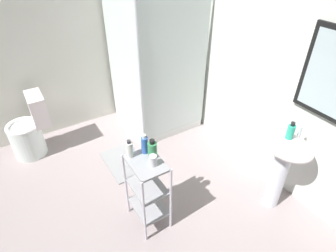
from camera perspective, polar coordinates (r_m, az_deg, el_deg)
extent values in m
cube|color=gray|center=(2.86, -12.23, -19.46)|extent=(4.20, 4.20, 0.02)
cube|color=silver|center=(2.94, 20.47, 12.50)|extent=(4.20, 0.10, 2.50)
cube|color=silver|center=(2.51, 31.05, 8.57)|extent=(0.48, 0.01, 0.64)
cube|color=silver|center=(3.67, -25.86, 15.63)|extent=(0.10, 4.20, 2.50)
cube|color=white|center=(4.06, -2.20, 1.97)|extent=(0.90, 0.90, 0.10)
cube|color=silver|center=(3.42, -9.32, 13.77)|extent=(0.90, 0.02, 1.90)
cube|color=silver|center=(3.25, 1.46, 12.98)|extent=(0.02, 0.90, 1.90)
cylinder|color=silver|center=(3.04, -5.82, 11.21)|extent=(0.04, 0.04, 1.90)
cylinder|color=silver|center=(4.03, -2.21, 2.59)|extent=(0.08, 0.08, 0.00)
cylinder|color=white|center=(2.90, 21.38, -10.02)|extent=(0.15, 0.15, 0.68)
ellipsoid|color=white|center=(2.64, 23.25, -3.81)|extent=(0.46, 0.37, 0.13)
cylinder|color=silver|center=(2.67, 25.40, -0.97)|extent=(0.03, 0.03, 0.10)
cylinder|color=white|center=(3.77, -26.79, -2.64)|extent=(0.37, 0.37, 0.40)
torus|color=white|center=(3.65, -27.68, 0.02)|extent=(0.37, 0.37, 0.04)
cube|color=white|center=(3.57, -25.11, 3.22)|extent=(0.35, 0.17, 0.36)
cylinder|color=silver|center=(2.64, -8.60, -11.92)|extent=(0.02, 0.02, 0.74)
cylinder|color=silver|center=(2.42, -4.89, -17.38)|extent=(0.02, 0.02, 0.74)
cylinder|color=silver|center=(2.71, -3.54, -9.89)|extent=(0.02, 0.02, 0.74)
cylinder|color=silver|center=(2.50, 0.58, -14.93)|extent=(0.02, 0.02, 0.74)
cube|color=#99999E|center=(2.71, -3.99, -16.06)|extent=(0.36, 0.26, 0.02)
cube|color=#99999E|center=(2.50, -4.24, -12.22)|extent=(0.36, 0.26, 0.02)
cube|color=#99999E|center=(2.30, -4.55, -7.54)|extent=(0.36, 0.26, 0.02)
cylinder|color=#2DBC99|center=(2.59, 23.76, -1.11)|extent=(0.06, 0.06, 0.13)
cylinder|color=black|center=(2.55, 24.20, 0.38)|extent=(0.03, 0.03, 0.03)
cylinder|color=#388A54|center=(2.29, -3.21, -4.92)|extent=(0.08, 0.08, 0.14)
cylinder|color=black|center=(2.24, -3.29, -3.22)|extent=(0.04, 0.04, 0.03)
cylinder|color=#2F5AAF|center=(2.34, -4.81, -3.93)|extent=(0.06, 0.06, 0.15)
cylinder|color=white|center=(2.28, -4.92, -2.14)|extent=(0.03, 0.03, 0.03)
cylinder|color=white|center=(2.31, -7.85, -4.84)|extent=(0.06, 0.06, 0.14)
cylinder|color=#333338|center=(2.26, -8.02, -3.24)|extent=(0.03, 0.03, 0.03)
cylinder|color=silver|center=(2.23, -3.09, -7.07)|extent=(0.06, 0.06, 0.10)
cube|color=gray|center=(3.40, -8.92, -7.26)|extent=(0.60, 0.40, 0.02)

